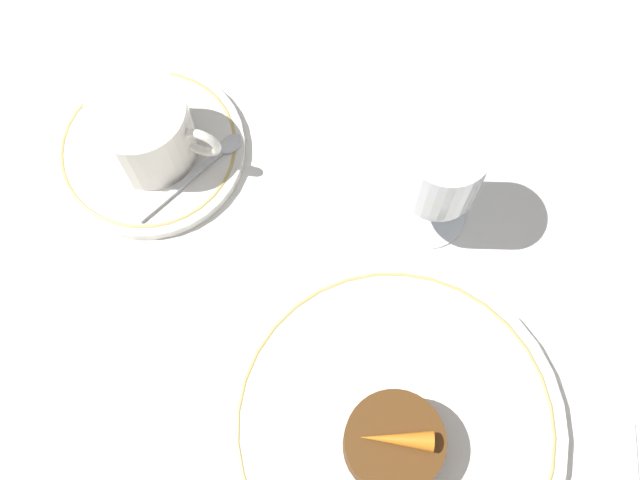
% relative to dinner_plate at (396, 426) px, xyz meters
% --- Properties ---
extents(ground_plane, '(3.00, 3.00, 0.00)m').
position_rel_dinner_plate_xyz_m(ground_plane, '(-0.00, 0.02, -0.01)').
color(ground_plane, white).
extents(dinner_plate, '(0.25, 0.25, 0.01)m').
position_rel_dinner_plate_xyz_m(dinner_plate, '(0.00, 0.00, 0.00)').
color(dinner_plate, white).
rests_on(dinner_plate, ground_plane).
extents(saucer, '(0.16, 0.16, 0.01)m').
position_rel_dinner_plate_xyz_m(saucer, '(-0.25, 0.16, -0.00)').
color(saucer, white).
rests_on(saucer, ground_plane).
extents(coffee_cup, '(0.11, 0.08, 0.06)m').
position_rel_dinner_plate_xyz_m(coffee_cup, '(-0.25, 0.16, 0.04)').
color(coffee_cup, white).
rests_on(coffee_cup, saucer).
extents(spoon, '(0.06, 0.10, 0.00)m').
position_rel_dinner_plate_xyz_m(spoon, '(-0.20, 0.16, 0.00)').
color(spoon, silver).
rests_on(spoon, saucer).
extents(wine_glass, '(0.06, 0.06, 0.12)m').
position_rel_dinner_plate_xyz_m(wine_glass, '(-0.02, 0.17, 0.07)').
color(wine_glass, silver).
rests_on(wine_glass, ground_plane).
extents(fork, '(0.05, 0.18, 0.01)m').
position_rel_dinner_plate_xyz_m(fork, '(0.17, 0.03, -0.01)').
color(fork, silver).
rests_on(fork, ground_plane).
extents(dessert_cake, '(0.07, 0.07, 0.04)m').
position_rel_dinner_plate_xyz_m(dessert_cake, '(-0.00, -0.02, 0.03)').
color(dessert_cake, '#563314').
rests_on(dessert_cake, dinner_plate).
extents(carrot_garnish, '(0.05, 0.02, 0.01)m').
position_rel_dinner_plate_xyz_m(carrot_garnish, '(-0.00, -0.02, 0.05)').
color(carrot_garnish, orange).
rests_on(carrot_garnish, dessert_cake).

